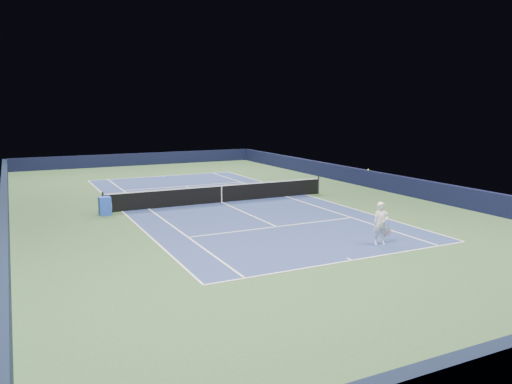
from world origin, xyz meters
name	(u,v)px	position (x,y,z in m)	size (l,w,h in m)	color
ground	(222,202)	(0.00, 0.00, 0.00)	(40.00, 40.00, 0.00)	#32522D
wall_far	(138,159)	(0.00, 19.82, 0.55)	(22.00, 0.35, 1.10)	black
wall_right	(375,180)	(10.82, 0.00, 0.55)	(0.35, 40.00, 1.10)	black
wall_left	(4,210)	(-10.82, 0.00, 0.55)	(0.35, 40.00, 1.10)	black
court_surface	(222,202)	(0.00, 0.00, 0.00)	(10.97, 23.77, 0.01)	navy
baseline_far	(163,176)	(0.00, 11.88, 0.01)	(10.97, 0.08, 0.00)	white
baseline_near	(352,260)	(0.00, -11.88, 0.01)	(10.97, 0.08, 0.00)	white
sideline_doubles_right	(305,195)	(5.49, 0.00, 0.01)	(0.08, 23.77, 0.00)	white
sideline_doubles_left	(122,211)	(-5.49, 0.00, 0.01)	(0.08, 23.77, 0.00)	white
sideline_singles_right	(286,196)	(4.12, 0.00, 0.01)	(0.08, 23.77, 0.00)	white
sideline_singles_left	(149,209)	(-4.12, 0.00, 0.01)	(0.08, 23.77, 0.00)	white
service_line_far	(185,186)	(0.00, 6.40, 0.01)	(8.23, 0.08, 0.00)	white
service_line_near	(277,227)	(0.00, -6.40, 0.01)	(8.23, 0.08, 0.00)	white
center_service_line	(222,202)	(0.00, 0.00, 0.01)	(0.08, 12.80, 0.00)	white
center_mark_far	(163,176)	(0.00, 11.73, 0.01)	(0.08, 0.30, 0.00)	white
center_mark_near	(350,259)	(0.00, -11.73, 0.01)	(0.08, 0.30, 0.00)	white
tennis_net	(222,193)	(0.00, 0.00, 0.50)	(12.90, 0.10, 1.07)	black
sponsor_cube	(105,206)	(-6.40, -0.50, 0.45)	(0.58, 0.51, 0.91)	blue
tennis_player	(381,223)	(2.23, -10.69, 0.84)	(0.82, 1.33, 2.83)	white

